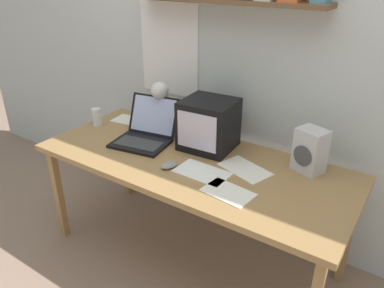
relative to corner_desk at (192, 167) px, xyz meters
The scene contains 13 objects.
ground_plane 0.66m from the corner_desk, ahead, with size 12.00×12.00×0.00m, color gray.
back_wall 0.82m from the corner_desk, 90.50° to the left, with size 5.60×0.24×2.60m.
corner_desk is the anchor object (origin of this frame).
crt_monitor 0.28m from the corner_desk, 92.44° to the left, with size 0.32×0.31×0.30m.
laptop 0.41m from the corner_desk, behind, with size 0.39×0.41×0.25m.
desk_lamp 0.55m from the corner_desk, 150.11° to the left, with size 0.12×0.18×0.34m.
juice_glass 0.84m from the corner_desk, behind, with size 0.06×0.06×0.12m.
space_heater 0.67m from the corner_desk, 22.59° to the left, with size 0.18×0.16×0.24m.
computer_mouse 0.17m from the corner_desk, 109.75° to the right, with size 0.09×0.12×0.03m.
open_notebook 0.39m from the corner_desk, 28.82° to the right, with size 0.27×0.19×0.00m.
printed_handout 0.74m from the corner_desk, 160.89° to the left, with size 0.27×0.18×0.00m.
loose_paper_near_laptop 0.17m from the corner_desk, 35.82° to the right, with size 0.30×0.18×0.00m.
loose_paper_near_monitor 0.32m from the corner_desk, 12.13° to the left, with size 0.32×0.25×0.00m.
Camera 1 is at (1.06, -1.59, 1.74)m, focal length 35.00 mm.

